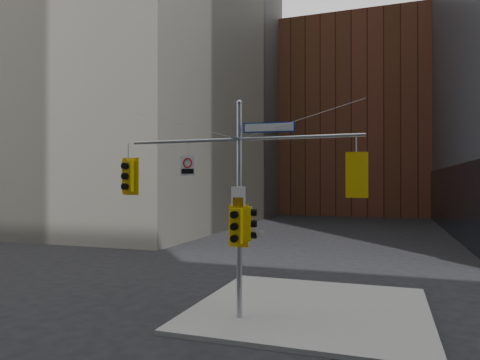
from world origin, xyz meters
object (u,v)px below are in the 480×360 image
Objects in this scene: traffic_light_pole_side at (249,224)px; signal_assembly at (239,187)px; traffic_light_east_arm at (356,175)px; traffic_light_pole_front at (237,226)px; street_sign_blade at (269,127)px; traffic_light_west_arm at (128,176)px; regulatory_sign_arm at (188,165)px.

signal_assembly is at bearing 84.83° from traffic_light_pole_side.
signal_assembly reaches higher than traffic_light_east_arm.
street_sign_blade is at bearing 15.09° from traffic_light_pole_front.
traffic_light_pole_front is at bearing -172.61° from street_sign_blade.
regulatory_sign_arm is (2.40, -0.03, 0.37)m from traffic_light_west_arm.
signal_assembly is 4.80× the size of street_sign_blade.
traffic_light_east_arm is 3.74m from traffic_light_pole_side.
traffic_light_pole_side is at bearing 171.64° from street_sign_blade.
traffic_light_pole_front is at bearing -3.89° from traffic_light_east_arm.
signal_assembly is 5.86× the size of traffic_light_west_arm.
traffic_light_west_arm reaches higher than traffic_light_east_arm.
traffic_light_pole_front is (-3.72, -0.27, -1.63)m from traffic_light_east_arm.
traffic_light_west_arm is at bearing 172.37° from street_sign_blade.
signal_assembly reaches higher than traffic_light_west_arm.
regulatory_sign_arm is (-1.87, 0.25, 2.00)m from traffic_light_pole_front.
traffic_light_west_arm is 7.99m from traffic_light_east_arm.
signal_assembly is at bearing 90.20° from traffic_light_pole_front.
traffic_light_west_arm reaches higher than traffic_light_pole_side.
signal_assembly reaches higher than regulatory_sign_arm.
regulatory_sign_arm reaches higher than traffic_light_east_arm.
traffic_light_east_arm is at bearing -7.56° from street_sign_blade.
signal_assembly is at bearing 172.66° from street_sign_blade.
signal_assembly is at bearing -2.87° from traffic_light_west_arm.
traffic_light_east_arm is at bearing 4.29° from traffic_light_pole_front.
traffic_light_west_arm is 0.97× the size of traffic_light_pole_front.
street_sign_blade reaches higher than traffic_light_west_arm.
traffic_light_east_arm is at bearing -2.78° from traffic_light_west_arm.
traffic_light_west_arm is 0.82× the size of street_sign_blade.
street_sign_blade is 3.11m from regulatory_sign_arm.
traffic_light_west_arm is 5.50m from street_sign_blade.
traffic_light_east_arm is at bearing 2.94° from regulatory_sign_arm.
street_sign_blade is at bearing 3.19° from regulatory_sign_arm.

